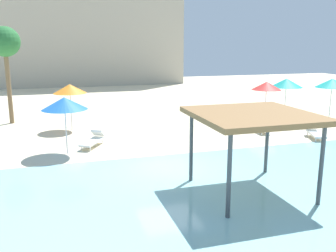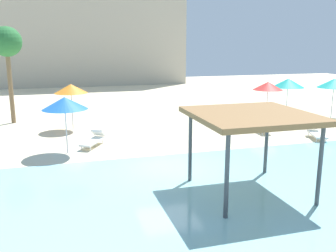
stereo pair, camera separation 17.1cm
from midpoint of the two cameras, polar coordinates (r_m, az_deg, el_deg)
ground_plane at (r=15.88m, az=-0.22°, el=-6.24°), size 80.00×80.00×0.00m
lagoon_water at (r=11.33m, az=7.58°, el=-14.36°), size 44.00×13.50×0.04m
shade_pavilion at (r=12.79m, az=12.53°, el=1.16°), size 3.90×3.90×2.85m
beach_umbrella_red_2 at (r=25.53m, az=14.72°, el=5.99°), size 1.95×1.95×2.63m
beach_umbrella_teal_3 at (r=27.83m, az=17.57°, el=6.34°), size 2.27×2.27×2.67m
beach_umbrella_blue_4 at (r=17.83m, az=-15.89°, el=3.36°), size 2.11×2.11×2.70m
beach_umbrella_teal_5 at (r=28.25m, az=23.76°, el=6.06°), size 2.28×2.28×2.73m
beach_umbrella_orange_6 at (r=22.88m, az=-15.06°, el=5.54°), size 1.97×1.97×2.75m
lounge_chair_0 at (r=21.98m, az=21.47°, el=-0.88°), size 1.22×1.99×0.74m
lounge_chair_1 at (r=22.64m, az=13.47°, el=0.04°), size 0.65×1.91×0.74m
lounge_chair_2 at (r=19.26m, az=-11.64°, el=-2.07°), size 1.48×1.94×0.74m
palm_tree_0 at (r=25.91m, az=-23.96°, el=11.45°), size 1.90×1.90×6.17m
hotel_block_0 at (r=49.60m, az=-12.98°, el=15.19°), size 23.92×8.33×15.17m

